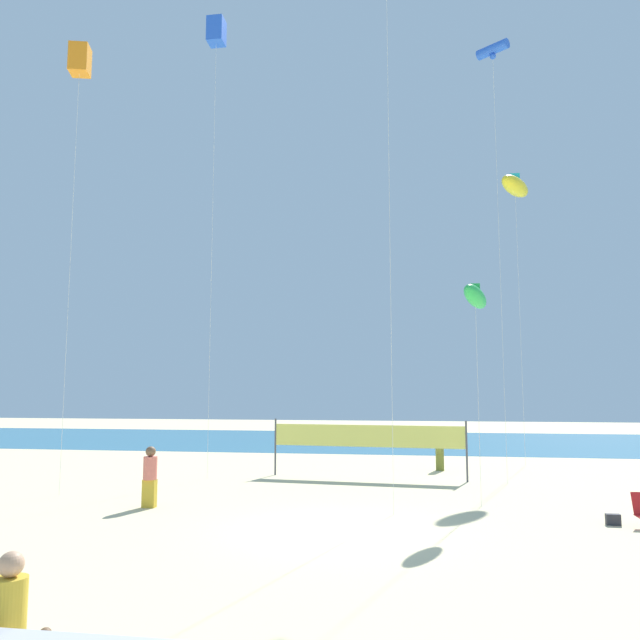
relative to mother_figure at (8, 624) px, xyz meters
The scene contains 12 objects.
ground_plane 9.86m from the mother_figure, 75.54° to the left, with size 120.00×120.00×0.00m, color beige.
ocean_band 38.85m from the mother_figure, 86.38° to the left, with size 120.00×20.00×0.01m, color teal.
mother_figure is the anchor object (origin of this frame).
beachgoer_coral_shirt 12.29m from the mother_figure, 107.21° to the left, with size 0.43×0.43×1.87m.
beachgoer_olive_shirt 22.95m from the mother_figure, 75.98° to the left, with size 0.38×0.38×1.66m.
volleyball_net 19.41m from the mother_figure, 82.56° to the left, with size 8.10×0.86×2.40m.
beach_handbag 15.01m from the mother_figure, 49.23° to the left, with size 0.37×0.18×0.29m, color #2D2D33.
kite_orange_box 21.48m from the mother_figure, 119.89° to the left, with size 0.85×0.85×16.50m.
kite_blue_tube 26.42m from the mother_figure, 66.70° to the left, with size 1.35×1.15×18.18m.
kite_green_inflatable 16.07m from the mother_figure, 64.18° to the left, with size 1.17×1.74×7.11m.
kite_yellow_inflatable 29.55m from the mother_figure, 68.58° to the left, with size 2.09×2.60×14.62m.
kite_blue_box 26.29m from the mother_figure, 102.49° to the left, with size 0.73×0.73×20.21m.
Camera 1 is at (2.26, -16.24, 3.58)m, focal length 34.53 mm.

